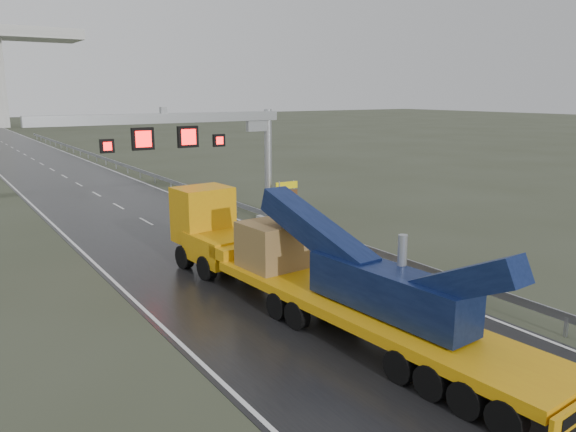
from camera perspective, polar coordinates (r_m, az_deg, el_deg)
ground at (r=19.23m, az=8.66°, el=-13.04°), size 400.00×400.00×0.00m
road at (r=54.71m, az=-20.47°, el=3.01°), size 11.00×200.00×0.02m
guardrail at (r=46.98m, az=-10.47°, el=3.01°), size 0.20×140.00×1.40m
sign_gantry at (r=33.87m, az=-9.06°, el=7.86°), size 14.90×1.20×7.42m
heavy_haul_truck at (r=22.02m, az=0.28°, el=-4.61°), size 4.23×19.62×4.57m
exit_sign_pair at (r=36.14m, az=-0.14°, el=2.32°), size 1.57×0.17×2.68m
striped_barrier at (r=36.47m, az=0.40°, el=0.36°), size 0.74×0.46×1.19m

